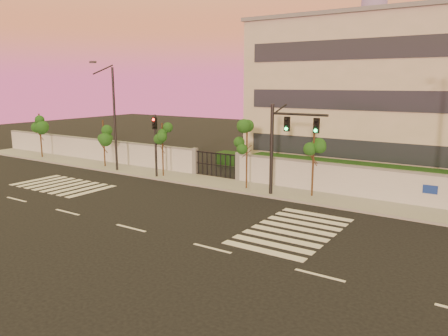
% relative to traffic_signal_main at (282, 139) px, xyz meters
% --- Properties ---
extents(ground, '(120.00, 120.00, 0.00)m').
position_rel_traffic_signal_main_xyz_m(ground, '(-3.66, -9.61, -3.74)').
color(ground, black).
rests_on(ground, ground).
extents(sidewalk, '(60.00, 3.00, 0.15)m').
position_rel_traffic_signal_main_xyz_m(sidewalk, '(-3.66, 0.89, -3.66)').
color(sidewalk, gray).
rests_on(sidewalk, ground).
extents(perimeter_wall, '(60.00, 0.36, 2.20)m').
position_rel_traffic_signal_main_xyz_m(perimeter_wall, '(-3.56, 2.39, -2.67)').
color(perimeter_wall, '#B3B6BA').
rests_on(perimeter_wall, ground).
extents(hedge_row, '(41.00, 4.25, 1.80)m').
position_rel_traffic_signal_main_xyz_m(hedge_row, '(-2.50, 5.13, -2.92)').
color(hedge_row, black).
rests_on(hedge_row, ground).
extents(institutional_building, '(24.40, 12.40, 12.25)m').
position_rel_traffic_signal_main_xyz_m(institutional_building, '(5.34, 12.38, 2.42)').
color(institutional_building, '#B3AE97').
rests_on(institutional_building, ground).
extents(road_markings, '(57.00, 7.62, 0.02)m').
position_rel_traffic_signal_main_xyz_m(road_markings, '(-5.25, -5.85, -3.73)').
color(road_markings, silver).
rests_on(road_markings, ground).
extents(street_tree_a, '(1.62, 1.29, 4.33)m').
position_rel_traffic_signal_main_xyz_m(street_tree_a, '(-25.85, 0.58, -0.55)').
color(street_tree_a, '#382314').
rests_on(street_tree_a, ground).
extents(street_tree_b, '(1.44, 1.15, 4.12)m').
position_rel_traffic_signal_main_xyz_m(street_tree_b, '(-17.10, 0.69, -0.70)').
color(street_tree_b, '#382314').
rests_on(street_tree_b, ground).
extents(street_tree_c, '(1.36, 1.08, 4.23)m').
position_rel_traffic_signal_main_xyz_m(street_tree_c, '(-10.23, 0.40, -0.62)').
color(street_tree_c, '#382314').
rests_on(street_tree_c, ground).
extents(street_tree_d, '(1.39, 1.11, 4.76)m').
position_rel_traffic_signal_main_xyz_m(street_tree_d, '(-2.82, 0.48, -0.24)').
color(street_tree_d, '#382314').
rests_on(street_tree_d, ground).
extents(street_tree_e, '(1.45, 1.15, 4.14)m').
position_rel_traffic_signal_main_xyz_m(street_tree_e, '(1.72, 0.99, -0.68)').
color(street_tree_e, '#382314').
rests_on(street_tree_e, ground).
extents(traffic_signal_main, '(3.74, 0.37, 5.91)m').
position_rel_traffic_signal_main_xyz_m(traffic_signal_main, '(0.00, 0.00, 0.00)').
color(traffic_signal_main, black).
rests_on(traffic_signal_main, ground).
extents(traffic_signal_secondary, '(0.38, 0.36, 4.88)m').
position_rel_traffic_signal_main_xyz_m(traffic_signal_secondary, '(-10.55, -0.06, -0.64)').
color(traffic_signal_secondary, black).
rests_on(traffic_signal_secondary, ground).
extents(streetlight_west, '(0.53, 2.12, 8.82)m').
position_rel_traffic_signal_main_xyz_m(streetlight_west, '(-14.96, -0.14, 1.03)').
color(streetlight_west, black).
rests_on(streetlight_west, ground).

